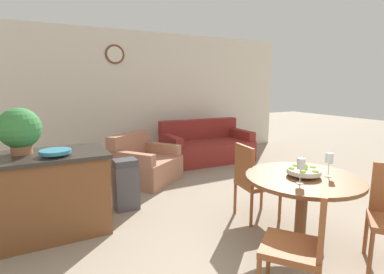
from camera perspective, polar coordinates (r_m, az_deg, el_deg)
wall_back at (r=6.52m, az=-12.65°, el=7.60°), size 8.00×0.09×2.70m
dining_table at (r=3.08m, az=20.28°, el=-10.07°), size 1.08×1.08×0.75m
dining_chair_near_left at (r=2.40m, az=20.40°, el=-18.03°), size 0.59×0.59×0.91m
dining_chair_far_side at (r=3.65m, az=11.41°, el=-7.79°), size 0.47×0.47×0.91m
fruit_bowl at (r=3.01m, az=20.51°, el=-6.11°), size 0.31×0.31×0.13m
wine_glass_left at (r=2.76m, az=20.04°, el=-5.02°), size 0.07×0.07×0.23m
wine_glass_right at (r=3.07m, az=24.69°, el=-3.85°), size 0.07×0.07×0.23m
kitchen_island at (r=3.61m, az=-26.38°, el=-9.75°), size 1.32×0.77×0.89m
teal_bowl at (r=3.34m, az=-24.58°, el=-2.58°), size 0.31×0.31×0.06m
potted_plant at (r=3.55m, az=-29.99°, el=1.27°), size 0.42×0.42×0.48m
trash_bin at (r=4.00m, az=-12.49°, el=-8.79°), size 0.30×0.25×0.66m
couch at (r=6.36m, az=2.66°, el=-1.88°), size 1.85×1.06×0.84m
armchair at (r=5.07m, az=-9.08°, el=-5.29°), size 1.27×1.26×0.79m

